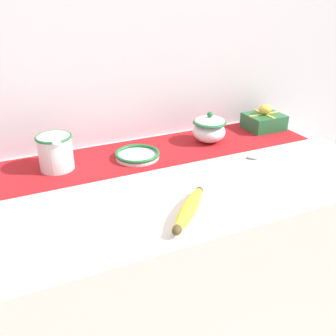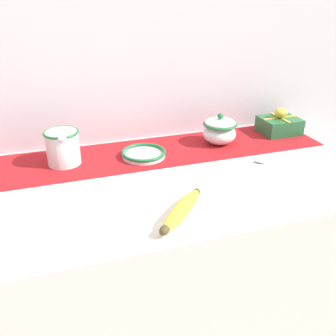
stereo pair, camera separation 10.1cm
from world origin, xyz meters
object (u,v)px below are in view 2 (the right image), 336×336
(small_dish, at_px, (144,154))
(banana, at_px, (182,210))
(gift_box, at_px, (279,124))
(cream_pitcher, at_px, (63,146))
(sugar_bowl, at_px, (220,130))
(spoon, at_px, (257,161))

(small_dish, height_order, banana, banana)
(gift_box, bearing_deg, small_dish, -174.14)
(small_dish, distance_m, banana, 0.36)
(banana, distance_m, gift_box, 0.67)
(cream_pitcher, xyz_separation_m, sugar_bowl, (0.52, -0.00, -0.01))
(sugar_bowl, distance_m, banana, 0.48)
(cream_pitcher, distance_m, gift_box, 0.77)
(cream_pitcher, height_order, small_dish, cream_pitcher)
(small_dish, bearing_deg, gift_box, 5.86)
(small_dish, xyz_separation_m, spoon, (0.32, -0.14, -0.01))
(banana, bearing_deg, cream_pitcher, 121.85)
(cream_pitcher, relative_size, small_dish, 0.87)
(cream_pitcher, xyz_separation_m, gift_box, (0.77, 0.03, -0.02))
(cream_pitcher, height_order, spoon, cream_pitcher)
(spoon, relative_size, gift_box, 1.32)
(banana, xyz_separation_m, spoon, (0.33, 0.21, -0.01))
(small_dish, relative_size, spoon, 0.78)
(small_dish, xyz_separation_m, banana, (-0.00, -0.36, 0.00))
(sugar_bowl, height_order, small_dish, sugar_bowl)
(sugar_bowl, bearing_deg, small_dish, -174.42)
(banana, height_order, spoon, banana)
(cream_pitcher, bearing_deg, spoon, -17.00)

